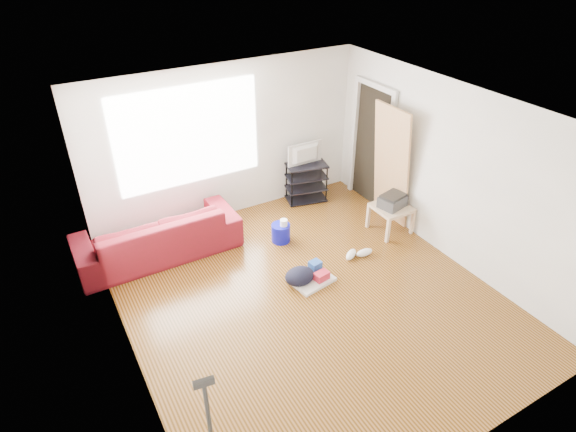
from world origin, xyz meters
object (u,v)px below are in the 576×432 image
backpack (300,283)px  sofa (161,253)px  tv_stand (306,182)px  bucket (281,240)px  cleaning_tray (311,276)px  side_table (391,210)px

backpack → sofa: bearing=131.6°
tv_stand → bucket: tv_stand is taller
cleaning_tray → sofa: bearing=134.6°
sofa → bucket: bearing=160.5°
sofa → bucket: 1.81m
sofa → side_table: 3.58m
cleaning_tray → backpack: size_ratio=1.49×
sofa → backpack: size_ratio=5.57×
sofa → side_table: side_table is taller
side_table → backpack: size_ratio=1.30×
side_table → bucket: (-1.64, 0.60, -0.37)m
bucket → tv_stand: bearing=41.3°
bucket → sofa: bearing=160.5°
sofa → cleaning_tray: 2.30m
sofa → bucket: (1.71, -0.60, 0.00)m
sofa → cleaning_tray: (1.62, -1.64, 0.06)m
side_table → backpack: (-1.91, -0.41, -0.37)m
sofa → tv_stand: size_ratio=3.08×
side_table → backpack: bearing=-168.0°
tv_stand → sofa: bearing=-161.0°
bucket → backpack: 1.04m
sofa → backpack: sofa is taller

